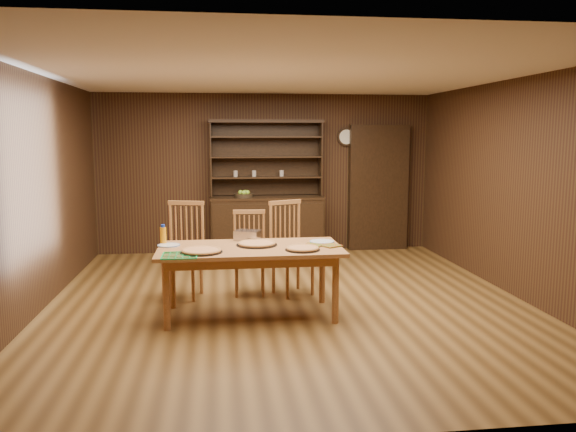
{
  "coord_description": "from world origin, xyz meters",
  "views": [
    {
      "loc": [
        -0.79,
        -6.28,
        1.92
      ],
      "look_at": [
        0.05,
        0.4,
        0.96
      ],
      "focal_mm": 35.0,
      "sensor_mm": 36.0,
      "label": 1
    }
  ],
  "objects": [
    {
      "name": "dining_table",
      "position": [
        -0.46,
        -0.43,
        0.67
      ],
      "size": [
        1.94,
        0.97,
        0.75
      ],
      "color": "#B36E3E",
      "rests_on": "floor"
    },
    {
      "name": "cooling_rack",
      "position": [
        -1.17,
        -0.79,
        0.76
      ],
      "size": [
        0.44,
        0.44,
        0.02
      ],
      "primitive_type": null,
      "rotation": [
        0.0,
        0.0,
        -0.4
      ],
      "color": "#0CA64A",
      "rests_on": "dining_table"
    },
    {
      "name": "wall_clock",
      "position": [
        1.35,
        2.96,
        1.9
      ],
      "size": [
        0.3,
        0.05,
        0.3
      ],
      "color": "black",
      "rests_on": "room_shell"
    },
    {
      "name": "chair_left",
      "position": [
        -1.2,
        0.44,
        0.61
      ],
      "size": [
        0.57,
        0.55,
        1.14
      ],
      "rotation": [
        0.0,
        0.0,
        -0.26
      ],
      "color": "#B06A3C",
      "rests_on": "floor"
    },
    {
      "name": "doorway",
      "position": [
        1.9,
        2.9,
        1.05
      ],
      "size": [
        1.0,
        0.18,
        2.1
      ],
      "primitive_type": "cube",
      "color": "black",
      "rests_on": "floor"
    },
    {
      "name": "plate_left",
      "position": [
        -1.32,
        -0.27,
        0.76
      ],
      "size": [
        0.24,
        0.24,
        0.02
      ],
      "color": "silver",
      "rests_on": "dining_table"
    },
    {
      "name": "floor",
      "position": [
        0.0,
        0.0,
        0.0
      ],
      "size": [
        6.0,
        6.0,
        0.0
      ],
      "primitive_type": "plane",
      "color": "brown",
      "rests_on": "ground"
    },
    {
      "name": "pizza_center",
      "position": [
        -0.38,
        -0.34,
        0.77
      ],
      "size": [
        0.44,
        0.44,
        0.04
      ],
      "color": "black",
      "rests_on": "dining_table"
    },
    {
      "name": "plate_right",
      "position": [
        0.34,
        -0.27,
        0.76
      ],
      "size": [
        0.27,
        0.27,
        0.02
      ],
      "color": "silver",
      "rests_on": "dining_table"
    },
    {
      "name": "pot_holder_b",
      "position": [
        0.22,
        -0.44,
        0.76
      ],
      "size": [
        0.25,
        0.25,
        0.01
      ],
      "primitive_type": "cube",
      "rotation": [
        0.0,
        0.0,
        -0.46
      ],
      "color": "#9D1D12",
      "rests_on": "dining_table"
    },
    {
      "name": "pot_holder_a",
      "position": [
        0.4,
        -0.49,
        0.76
      ],
      "size": [
        0.26,
        0.26,
        0.01
      ],
      "primitive_type": "cube",
      "rotation": [
        0.0,
        0.0,
        0.53
      ],
      "color": "#9D1D12",
      "rests_on": "dining_table"
    },
    {
      "name": "pizza_right",
      "position": [
        0.07,
        -0.66,
        0.77
      ],
      "size": [
        0.36,
        0.36,
        0.04
      ],
      "color": "black",
      "rests_on": "dining_table"
    },
    {
      "name": "pizza_left",
      "position": [
        -0.96,
        -0.65,
        0.77
      ],
      "size": [
        0.42,
        0.42,
        0.04
      ],
      "color": "black",
      "rests_on": "dining_table"
    },
    {
      "name": "room_shell",
      "position": [
        0.0,
        0.0,
        1.58
      ],
      "size": [
        6.0,
        6.0,
        6.0
      ],
      "color": "white",
      "rests_on": "floor"
    },
    {
      "name": "chair_right",
      "position": [
        0.07,
        0.41,
        0.6
      ],
      "size": [
        0.61,
        0.59,
        1.14
      ],
      "rotation": [
        0.0,
        0.0,
        0.41
      ],
      "color": "#B06A3C",
      "rests_on": "floor"
    },
    {
      "name": "juice_bottle",
      "position": [
        -1.39,
        -0.16,
        0.85
      ],
      "size": [
        0.07,
        0.07,
        0.22
      ],
      "color": "orange",
      "rests_on": "dining_table"
    },
    {
      "name": "china_hutch",
      "position": [
        -0.0,
        2.75,
        0.6
      ],
      "size": [
        1.84,
        0.52,
        2.17
      ],
      "color": "black",
      "rests_on": "floor"
    },
    {
      "name": "chair_center",
      "position": [
        -0.42,
        0.46,
        0.54
      ],
      "size": [
        0.44,
        0.42,
        1.02
      ],
      "rotation": [
        0.0,
        0.0,
        -0.06
      ],
      "color": "#B06A3C",
      "rests_on": "floor"
    },
    {
      "name": "foil_dish",
      "position": [
        -0.46,
        -0.02,
        0.81
      ],
      "size": [
        0.33,
        0.29,
        0.11
      ],
      "primitive_type": "cube",
      "rotation": [
        0.0,
        0.0,
        -0.41
      ],
      "color": "silver",
      "rests_on": "dining_table"
    },
    {
      "name": "fruit_bowl",
      "position": [
        -0.38,
        2.69,
        0.98
      ],
      "size": [
        0.31,
        0.31,
        0.12
      ],
      "color": "black",
      "rests_on": "china_hutch"
    }
  ]
}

